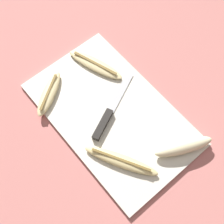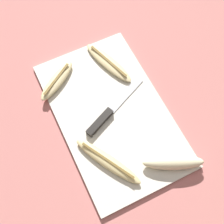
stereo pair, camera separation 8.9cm
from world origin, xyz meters
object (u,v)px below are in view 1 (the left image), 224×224
object	(u,v)px
knife	(107,118)
banana_ripe_center	(49,94)
banana_pale_long	(184,147)
banana_spotted_left	(121,161)
banana_mellow_near	(95,65)

from	to	relation	value
knife	banana_ripe_center	bearing A→B (deg)	-178.29
banana_pale_long	banana_ripe_center	xyz separation A→B (m)	(-0.37, -0.18, -0.01)
knife	banana_pale_long	bearing A→B (deg)	2.50
knife	banana_ripe_center	world-z (taller)	banana_ripe_center
banana_pale_long	banana_spotted_left	xyz separation A→B (m)	(-0.08, -0.15, -0.01)
knife	banana_mellow_near	xyz separation A→B (m)	(-0.16, 0.09, 0.00)
banana_mellow_near	knife	bearing A→B (deg)	-28.56
banana_spotted_left	banana_mellow_near	distance (m)	0.31
banana_ripe_center	banana_mellow_near	size ratio (longest dim) A/B	0.78
banana_ripe_center	banana_pale_long	bearing A→B (deg)	26.40
banana_spotted_left	banana_pale_long	bearing A→B (deg)	62.47
knife	banana_ripe_center	xyz separation A→B (m)	(-0.17, -0.08, 0.00)
banana_mellow_near	banana_ripe_center	bearing A→B (deg)	-93.02
banana_ripe_center	banana_mellow_near	world-z (taller)	banana_ripe_center
knife	banana_ripe_center	size ratio (longest dim) A/B	1.49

